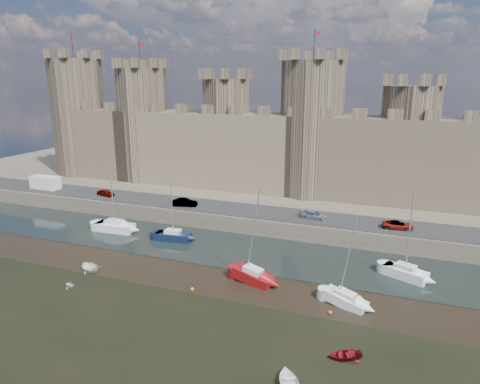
{
  "coord_description": "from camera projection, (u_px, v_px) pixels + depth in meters",
  "views": [
    {
      "loc": [
        16.67,
        -26.55,
        22.65
      ],
      "look_at": [
        -1.47,
        22.0,
        8.83
      ],
      "focal_mm": 32.0,
      "sensor_mm": 36.0,
      "label": 1
    }
  ],
  "objects": [
    {
      "name": "sailboat_2",
      "position": [
        405.0,
        272.0,
        49.74
      ],
      "size": [
        5.29,
        3.74,
        10.66
      ],
      "rotation": [
        0.0,
        0.0,
        -0.41
      ],
      "color": "white",
      "rests_on": "ground"
    },
    {
      "name": "car_0",
      "position": [
        106.0,
        193.0,
        75.25
      ],
      "size": [
        3.7,
        2.05,
        1.19
      ],
      "primitive_type": "imported",
      "rotation": [
        0.0,
        0.0,
        1.38
      ],
      "color": "gray",
      "rests_on": "quay"
    },
    {
      "name": "dinghy_4",
      "position": [
        344.0,
        356.0,
        35.59
      ],
      "size": [
        3.4,
        2.91,
        0.59
      ],
      "primitive_type": "imported",
      "rotation": [
        1.57,
        0.0,
        5.07
      ],
      "color": "maroon",
      "rests_on": "ground"
    },
    {
      "name": "road",
      "position": [
        276.0,
        213.0,
        65.62
      ],
      "size": [
        160.0,
        7.0,
        0.1
      ],
      "primitive_type": "cube",
      "color": "black",
      "rests_on": "quay"
    },
    {
      "name": "dinghy_3",
      "position": [
        70.0,
        285.0,
        47.75
      ],
      "size": [
        1.42,
        1.27,
        0.67
      ],
      "primitive_type": "imported",
      "rotation": [
        1.57,
        0.0,
        1.42
      ],
      "color": "silver",
      "rests_on": "ground"
    },
    {
      "name": "castle",
      "position": [
        295.0,
        142.0,
        76.16
      ],
      "size": [
        108.5,
        11.0,
        29.0
      ],
      "color": "#42382B",
      "rests_on": "quay"
    },
    {
      "name": "dinghy_2",
      "position": [
        289.0,
        384.0,
        32.28
      ],
      "size": [
        3.48,
        3.89,
        0.66
      ],
      "primitive_type": "imported",
      "rotation": [
        1.57,
        0.0,
        3.61
      ],
      "color": "white",
      "rests_on": "ground"
    },
    {
      "name": "dinghy_6",
      "position": [
        89.0,
        267.0,
        52.16
      ],
      "size": [
        4.01,
        3.58,
        0.68
      ],
      "primitive_type": "imported",
      "rotation": [
        1.57,
        0.0,
        4.25
      ],
      "color": "silver",
      "rests_on": "ground"
    },
    {
      "name": "sailboat_1",
      "position": [
        173.0,
        235.0,
        61.37
      ],
      "size": [
        5.2,
        2.46,
        10.07
      ],
      "rotation": [
        0.0,
        0.0,
        0.1
      ],
      "color": "black",
      "rests_on": "ground"
    },
    {
      "name": "water_channel",
      "position": [
        256.0,
        253.0,
        57.22
      ],
      "size": [
        160.0,
        12.0,
        0.08
      ],
      "primitive_type": "cube",
      "color": "black",
      "rests_on": "ground"
    },
    {
      "name": "ground",
      "position": [
        164.0,
        360.0,
        35.5
      ],
      "size": [
        160.0,
        160.0,
        0.0
      ],
      "primitive_type": "plane",
      "color": "black",
      "rests_on": "ground"
    },
    {
      "name": "quay",
      "position": [
        310.0,
        184.0,
        89.49
      ],
      "size": [
        160.0,
        60.0,
        2.5
      ],
      "primitive_type": "cube",
      "color": "#4C443A",
      "rests_on": "ground"
    },
    {
      "name": "car_3",
      "position": [
        398.0,
        225.0,
        58.8
      ],
      "size": [
        4.35,
        2.29,
        1.16
      ],
      "primitive_type": "imported",
      "rotation": [
        0.0,
        0.0,
        1.66
      ],
      "color": "gray",
      "rests_on": "quay"
    },
    {
      "name": "buoy_1",
      "position": [
        192.0,
        289.0,
        46.98
      ],
      "size": [
        0.41,
        0.41,
        0.41
      ],
      "primitive_type": "sphere",
      "color": "orange",
      "rests_on": "ground"
    },
    {
      "name": "sailboat_5",
      "position": [
        345.0,
        299.0,
        43.92
      ],
      "size": [
        4.83,
        3.13,
        9.73
      ],
      "rotation": [
        0.0,
        0.0,
        -0.33
      ],
      "color": "silver",
      "rests_on": "ground"
    },
    {
      "name": "buoy_3",
      "position": [
        330.0,
        313.0,
        42.33
      ],
      "size": [
        0.39,
        0.39,
        0.39
      ],
      "primitive_type": "sphere",
      "color": "#E95D0A",
      "rests_on": "ground"
    },
    {
      "name": "car_2",
      "position": [
        314.0,
        215.0,
        63.21
      ],
      "size": [
        4.03,
        1.98,
        1.13
      ],
      "primitive_type": "imported",
      "rotation": [
        0.0,
        0.0,
        1.46
      ],
      "color": "gray",
      "rests_on": "quay"
    },
    {
      "name": "van",
      "position": [
        45.0,
        183.0,
        79.99
      ],
      "size": [
        5.69,
        2.37,
        2.47
      ],
      "primitive_type": "cube",
      "rotation": [
        0.0,
        0.0,
        -0.02
      ],
      "color": "silver",
      "rests_on": "quay"
    },
    {
      "name": "sailboat_4",
      "position": [
        253.0,
        276.0,
        48.84
      ],
      "size": [
        5.19,
        3.07,
        11.38
      ],
      "rotation": [
        0.0,
        0.0,
        -0.26
      ],
      "color": "maroon",
      "rests_on": "ground"
    },
    {
      "name": "car_1",
      "position": [
        185.0,
        203.0,
        69.21
      ],
      "size": [
        4.27,
        2.34,
        1.33
      ],
      "primitive_type": "imported",
      "rotation": [
        0.0,
        0.0,
        1.81
      ],
      "color": "gray",
      "rests_on": "quay"
    },
    {
      "name": "sailboat_0",
      "position": [
        115.0,
        226.0,
        65.01
      ],
      "size": [
        6.1,
        2.56,
        11.25
      ],
      "rotation": [
        0.0,
        0.0,
        0.04
      ],
      "color": "silver",
      "rests_on": "ground"
    }
  ]
}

